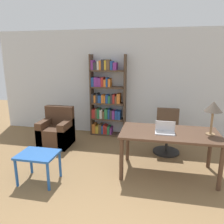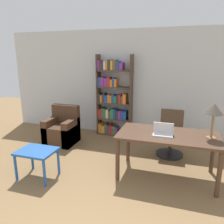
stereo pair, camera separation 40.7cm
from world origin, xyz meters
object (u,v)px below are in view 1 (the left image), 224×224
object	(u,v)px
side_table_blue	(38,158)
office_chair	(167,134)
laptop	(165,130)
desk	(169,137)
armchair	(57,132)
bookshelf	(106,99)
table_lamp	(213,108)

from	to	relation	value
side_table_blue	office_chair	bearing A→B (deg)	38.11
laptop	side_table_blue	world-z (taller)	laptop
desk	side_table_blue	bearing A→B (deg)	-161.42
desk	armchair	size ratio (longest dim) A/B	1.86
desk	side_table_blue	world-z (taller)	desk
desk	office_chair	bearing A→B (deg)	89.26
side_table_blue	bookshelf	distance (m)	2.57
office_chair	laptop	bearing A→B (deg)	-95.20
desk	side_table_blue	xyz separation A→B (m)	(-2.10, -0.71, -0.26)
armchair	bookshelf	xyz separation A→B (m)	(0.97, 0.93, 0.66)
table_lamp	armchair	bearing A→B (deg)	165.77
laptop	armchair	xyz separation A→B (m)	(-2.43, 0.88, -0.52)
office_chair	armchair	bearing A→B (deg)	-176.86
office_chair	table_lamp	bearing A→B (deg)	-55.57
side_table_blue	armchair	xyz separation A→B (m)	(-0.41, 1.52, -0.11)
side_table_blue	armchair	distance (m)	1.58
desk	office_chair	size ratio (longest dim) A/B	1.76
desk	laptop	xyz separation A→B (m)	(-0.08, -0.07, 0.14)
side_table_blue	armchair	size ratio (longest dim) A/B	0.70
side_table_blue	bookshelf	world-z (taller)	bookshelf
table_lamp	side_table_blue	bearing A→B (deg)	-165.43
desk	table_lamp	distance (m)	0.86
side_table_blue	bookshelf	size ratio (longest dim) A/B	0.30
office_chair	armchair	size ratio (longest dim) A/B	1.06
table_lamp	armchair	world-z (taller)	table_lamp
desk	table_lamp	size ratio (longest dim) A/B	2.97
desk	laptop	bearing A→B (deg)	-138.38
desk	office_chair	world-z (taller)	office_chair
table_lamp	office_chair	bearing A→B (deg)	124.43
armchair	bookshelf	distance (m)	1.50
laptop	side_table_blue	size ratio (longest dim) A/B	0.52
office_chair	side_table_blue	world-z (taller)	office_chair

